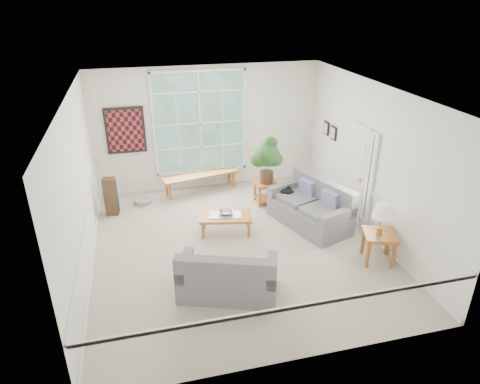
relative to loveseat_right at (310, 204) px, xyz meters
name	(u,v)px	position (x,y,z in m)	size (l,w,h in m)	color
floor	(238,245)	(-1.67, -0.42, -0.48)	(5.50, 6.00, 0.01)	#ACA190
ceiling	(237,92)	(-1.67, -0.42, 2.52)	(5.50, 6.00, 0.02)	white
wall_back	(208,128)	(-1.67, 2.58, 1.02)	(5.50, 0.02, 3.00)	white
wall_front	(296,269)	(-1.67, -3.42, 1.02)	(5.50, 0.02, 3.00)	white
wall_left	(78,190)	(-4.42, -0.42, 1.02)	(0.02, 6.00, 3.00)	white
wall_right	(373,161)	(1.08, -0.42, 1.02)	(0.02, 6.00, 3.00)	white
window_back	(200,123)	(-1.87, 2.54, 1.17)	(2.30, 0.08, 2.40)	white
entry_door	(354,171)	(1.04, 0.18, 0.57)	(0.08, 0.90, 2.10)	white
door_sidelight	(370,179)	(1.04, -0.45, 0.67)	(0.08, 0.26, 1.90)	white
wall_art	(125,130)	(-3.62, 2.53, 1.12)	(0.90, 0.06, 1.10)	maroon
wall_frame_near	(333,133)	(1.04, 1.33, 1.07)	(0.04, 0.26, 0.32)	black
wall_frame_far	(326,128)	(1.04, 1.73, 1.07)	(0.04, 0.26, 0.32)	black
loveseat_right	(310,204)	(0.00, 0.00, 0.00)	(0.91, 1.76, 0.96)	slate
loveseat_front	(228,271)	(-2.17, -1.80, -0.05)	(1.58, 0.82, 0.86)	slate
coffee_table	(226,224)	(-1.79, 0.12, -0.28)	(1.06, 0.58, 0.39)	#A45E27
pewter_bowl	(226,212)	(-1.76, 0.18, -0.04)	(0.35, 0.35, 0.09)	#929297
window_bench	(201,183)	(-1.96, 2.23, -0.26)	(1.89, 0.37, 0.44)	#A45E27
end_table	(266,192)	(-0.59, 1.24, -0.22)	(0.51, 0.51, 0.51)	#A45E27
houseplant	(267,161)	(-0.57, 1.25, 0.57)	(0.62, 0.62, 1.07)	#254B20
side_table	(378,247)	(0.70, -1.56, -0.19)	(0.57, 0.57, 0.58)	#A45E27
table_lamp	(381,219)	(0.67, -1.58, 0.40)	(0.35, 0.35, 0.60)	white
pet_bed	(143,201)	(-3.40, 1.88, -0.42)	(0.41, 0.41, 0.12)	gray
floor_speaker	(111,197)	(-4.07, 1.51, -0.05)	(0.27, 0.21, 0.86)	#422C1C
cat	(287,192)	(-0.31, 0.55, 0.08)	(0.30, 0.21, 0.14)	black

